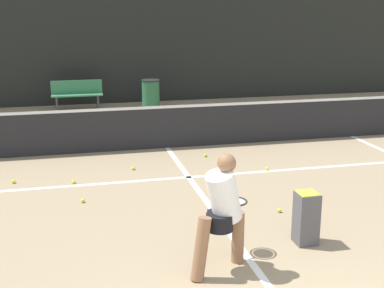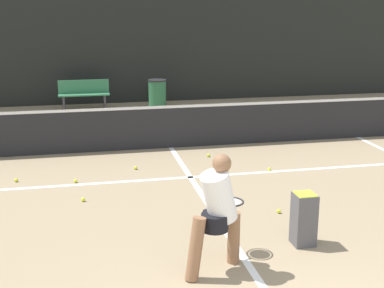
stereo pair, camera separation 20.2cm
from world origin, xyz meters
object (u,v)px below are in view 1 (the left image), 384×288
at_px(player_practicing, 222,209).
at_px(ball_hopper, 306,217).
at_px(courtside_bench, 77,94).
at_px(trash_bin, 151,94).
at_px(parked_car, 112,76).

height_order(player_practicing, ball_hopper, player_practicing).
height_order(courtside_bench, trash_bin, courtside_bench).
bearing_deg(parked_car, trash_bin, -73.59).
bearing_deg(ball_hopper, trash_bin, 92.76).
xyz_separation_m(ball_hopper, parked_car, (-1.38, 12.97, 0.23)).
bearing_deg(courtside_bench, player_practicing, -82.43).
bearing_deg(parked_car, courtside_bench, -114.38).
height_order(player_practicing, trash_bin, player_practicing).
height_order(ball_hopper, parked_car, parked_car).
bearing_deg(player_practicing, courtside_bench, 68.42).
distance_m(player_practicing, trash_bin, 10.39).
relative_size(ball_hopper, trash_bin, 0.84).
distance_m(courtside_bench, parked_car, 3.13).
relative_size(ball_hopper, courtside_bench, 0.47).
bearing_deg(courtside_bench, parked_car, 65.72).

